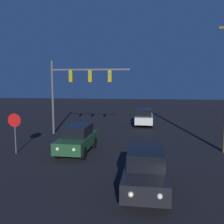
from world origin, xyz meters
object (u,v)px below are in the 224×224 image
at_px(car_mid, 77,139).
at_px(car_far, 144,117).
at_px(car_near, 146,169).
at_px(traffic_signal_mast, 76,83).
at_px(stop_sign, 15,125).

xyz_separation_m(car_mid, car_far, (4.02, 9.74, 0.00)).
distance_m(car_near, traffic_signal_mast, 11.74).
bearing_deg(car_mid, car_near, 132.21).
distance_m(car_mid, car_far, 10.54).
xyz_separation_m(car_near, traffic_signal_mast, (-5.44, 9.89, 3.23)).
height_order(car_far, stop_sign, stop_sign).
bearing_deg(stop_sign, car_far, 53.66).
relative_size(car_near, stop_sign, 1.73).
bearing_deg(car_mid, stop_sign, 11.84).
distance_m(car_mid, traffic_signal_mast, 6.22).
xyz_separation_m(car_near, car_mid, (-4.00, 4.77, 0.00)).
bearing_deg(car_mid, car_far, -110.16).
bearing_deg(traffic_signal_mast, car_near, -61.18).
bearing_deg(car_near, traffic_signal_mast, -59.83).
height_order(car_near, traffic_signal_mast, traffic_signal_mast).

